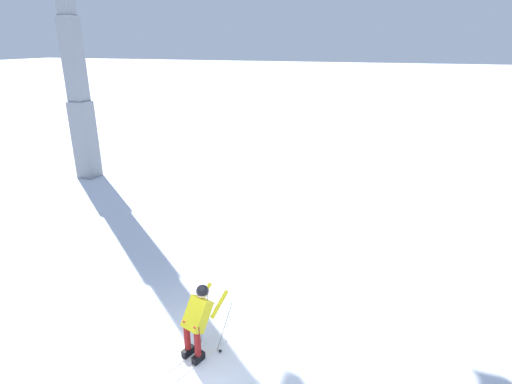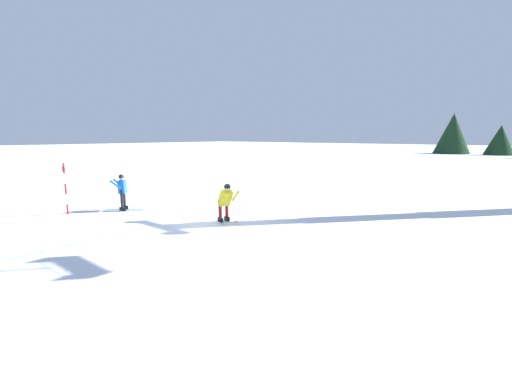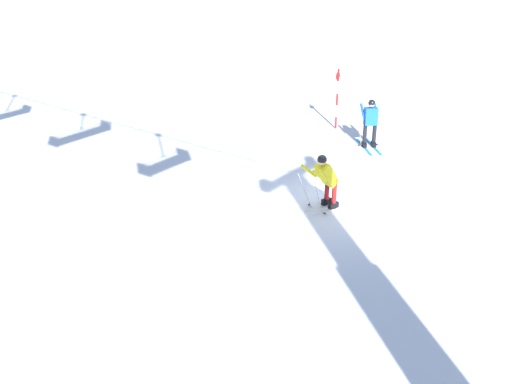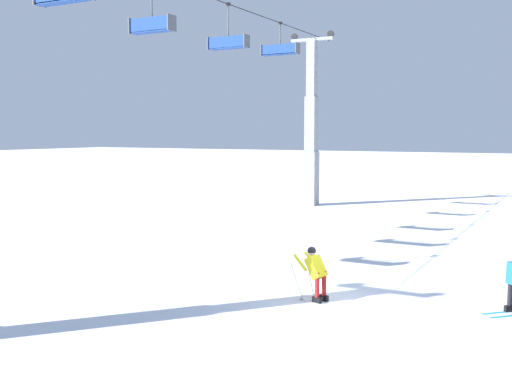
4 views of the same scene
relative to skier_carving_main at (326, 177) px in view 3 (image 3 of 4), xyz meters
The scene contains 4 objects.
ground_plane 1.08m from the skier_carving_main, 86.62° to the right, with size 260.00×260.00×0.00m, color white.
skier_carving_main is the anchor object (origin of this frame).
trail_marker_pole 7.01m from the skier_carving_main, 61.77° to the right, with size 0.07×0.28×2.19m.
skier_distant_uphill 5.27m from the skier_carving_main, 74.76° to the right, with size 1.48×1.50×1.65m.
Camera 3 is at (-7.59, 13.48, 6.97)m, focal length 43.35 mm.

